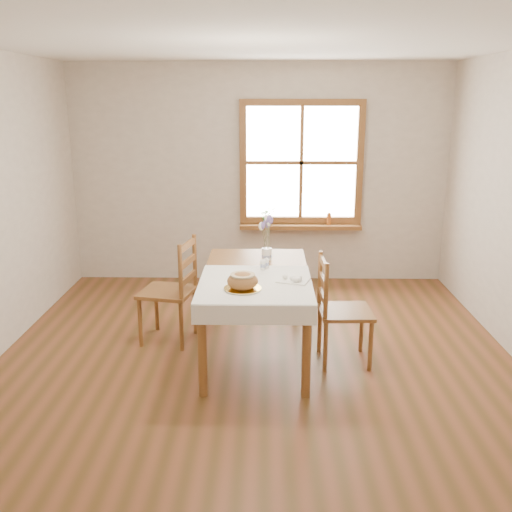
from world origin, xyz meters
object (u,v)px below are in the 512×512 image
Objects in this scene: chair_left at (167,290)px; chair_right at (345,310)px; dining_table at (256,282)px; flower_vase at (267,255)px; bread_plate at (243,289)px.

chair_left is 1.05× the size of chair_right.
chair_left is at bearing 72.73° from chair_right.
chair_left is (-0.82, 0.29, -0.17)m from dining_table.
flower_vase is (-0.66, 0.53, 0.33)m from chair_right.
bread_plate is 2.75× the size of flower_vase.
chair_right is (1.58, -0.42, -0.02)m from chair_left.
bread_plate is (-0.09, -0.47, 0.10)m from dining_table.
dining_table is 15.59× the size of flower_vase.
flower_vase reaches higher than dining_table.
bread_plate is (-0.85, -0.34, 0.30)m from chair_right.
flower_vase is (0.19, 0.87, 0.03)m from bread_plate.
chair_right is at bearing -9.82° from dining_table.
bread_plate is at bearing 54.95° from chair_left.
chair_right reaches higher than dining_table.
dining_table is at bearing 81.80° from chair_left.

